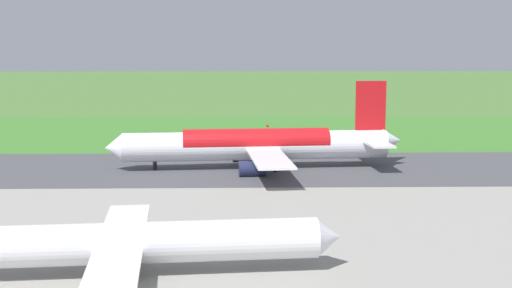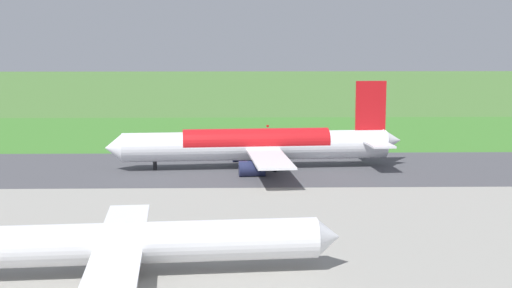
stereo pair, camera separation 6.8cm
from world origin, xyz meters
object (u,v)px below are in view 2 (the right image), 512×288
at_px(airliner_main, 258,145).
at_px(airliner_parked_mid, 124,242).
at_px(traffic_cone_orange, 240,135).
at_px(no_stopping_sign, 268,128).

distance_m(airliner_main, airliner_parked_mid, 61.42).
height_order(airliner_main, traffic_cone_orange, airliner_main).
relative_size(airliner_main, traffic_cone_orange, 98.46).
bearing_deg(traffic_cone_orange, no_stopping_sign, -152.24).
bearing_deg(traffic_cone_orange, airliner_parked_mid, 83.75).
bearing_deg(no_stopping_sign, airliner_main, 85.69).
bearing_deg(airliner_main, traffic_cone_orange, -85.70).
relative_size(airliner_parked_mid, no_stopping_sign, 19.14).
relative_size(airliner_main, airliner_parked_mid, 1.26).
distance_m(airliner_parked_mid, traffic_cone_orange, 104.83).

